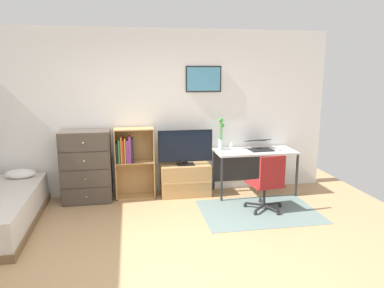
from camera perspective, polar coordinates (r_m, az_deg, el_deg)
name	(u,v)px	position (r m, az deg, el deg)	size (l,w,h in m)	color
ground_plane	(163,266)	(4.05, -4.61, -18.73)	(7.20, 7.20, 0.00)	tan
wall_back_with_posters	(148,113)	(5.96, -6.96, 4.88)	(6.12, 0.09, 2.70)	white
area_rug	(259,211)	(5.48, 10.53, -10.43)	(1.70, 1.20, 0.01)	slate
dresser	(86,167)	(5.87, -16.37, -3.44)	(0.76, 0.46, 1.13)	#4C4238
bookshelf	(131,158)	(5.87, -9.59, -2.25)	(0.62, 0.30, 1.14)	tan
tv_stand	(185,180)	(5.99, -1.07, -5.69)	(0.81, 0.41, 0.52)	tan
television	(185,148)	(5.83, -1.06, -0.57)	(0.88, 0.16, 0.58)	black
desk	(253,157)	(6.16, 9.65, -2.04)	(1.33, 0.61, 0.74)	silver
office_chair	(268,182)	(5.36, 11.94, -5.85)	(0.57, 0.58, 0.86)	#232326
laptop	(259,145)	(6.14, 10.64, -0.22)	(0.41, 0.44, 0.17)	black
computer_mouse	(278,149)	(6.13, 13.53, -0.83)	(0.06, 0.10, 0.03)	silver
bamboo_vase	(221,135)	(6.01, 4.61, 1.49)	(0.10, 0.09, 0.53)	silver
wine_glass	(232,144)	(5.82, 6.30, -0.04)	(0.07, 0.07, 0.18)	silver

